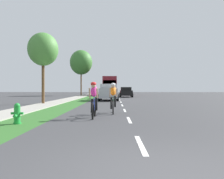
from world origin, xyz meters
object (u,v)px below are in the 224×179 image
Objects in this scene: cyclist_lead at (94,100)px; street_tree_near at (43,50)px; sedan_black at (126,92)px; bus_maroon at (110,85)px; cyclist_trailing at (113,98)px; pickup_red at (112,90)px; street_tree_far at (81,62)px; suv_silver at (109,92)px; fire_hydrant_green at (17,114)px.

street_tree_near reaches higher than cyclist_lead.
bus_maroon reaches higher than sedan_black.
pickup_red is (-0.65, 48.65, 0.02)m from cyclist_trailing.
street_tree_near is at bearing 129.99° from cyclist_trailing.
street_tree_far reaches higher than pickup_red.
cyclist_trailing is 0.37× the size of suv_silver.
pickup_red reaches higher than fire_hydrant_green.
suv_silver reaches higher than pickup_red.
street_tree_near reaches higher than cyclist_trailing.
bus_maroon is at bearing 104.21° from sedan_black.
pickup_red is at bearing 73.46° from street_tree_far.
street_tree_far is at bearing 101.65° from cyclist_trailing.
pickup_red is 0.85× the size of street_tree_near.
suv_silver is at bearing -89.37° from bus_maroon.
suv_silver is at bearing 88.92° from cyclist_lead.
suv_silver is 18.87m from street_tree_far.
cyclist_trailing is at bearing -50.01° from street_tree_near.
fire_hydrant_green is 52.17m from pickup_red.
cyclist_trailing is 22.62m from sedan_black.
bus_maroon is 2.27× the size of pickup_red.
bus_maroon reaches higher than cyclist_trailing.
street_tree_near is at bearing -97.24° from pickup_red.
cyclist_trailing is 32.90m from bus_maroon.
cyclist_lead is 10.86m from street_tree_near.
street_tree_near is at bearing -116.63° from sedan_black.
suv_silver is at bearing -103.75° from sedan_black.
bus_maroon is (-0.78, 32.87, 1.17)m from cyclist_trailing.
street_tree_near reaches higher than suv_silver.
pickup_red reaches higher than cyclist_trailing.
sedan_black is (2.67, 24.31, -0.04)m from cyclist_lead.
fire_hydrant_green is at bearing -100.21° from suv_silver.
cyclist_trailing is at bearing -89.24° from pickup_red.
pickup_red reaches higher than sedan_black.
pickup_red is 0.60× the size of street_tree_far.
street_tree_far is (-8.02, 7.45, 5.43)m from sedan_black.
suv_silver is (0.27, 14.53, 0.14)m from cyclist_lead.
cyclist_lead is at bearing -80.44° from street_tree_far.
fire_hydrant_green is at bearing -85.38° from street_tree_far.
street_tree_far is at bearing 137.09° from sedan_black.
sedan_black is at bearing 76.25° from suv_silver.
street_tree_far reaches higher than cyclist_lead.
cyclist_lead is at bearing -60.02° from street_tree_near.
suv_silver is 0.79× the size of street_tree_near.
cyclist_lead is 0.40× the size of sedan_black.
bus_maroon is (-0.22, 20.10, 1.03)m from suv_silver.
sedan_black is 17.73m from street_tree_near.
cyclist_trailing is at bearing 44.75° from fire_hydrant_green.
pickup_red is at bearing 82.76° from street_tree_near.
street_tree_near is (-5.93, 7.07, 3.75)m from cyclist_trailing.
cyclist_lead is 1.95m from cyclist_trailing.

